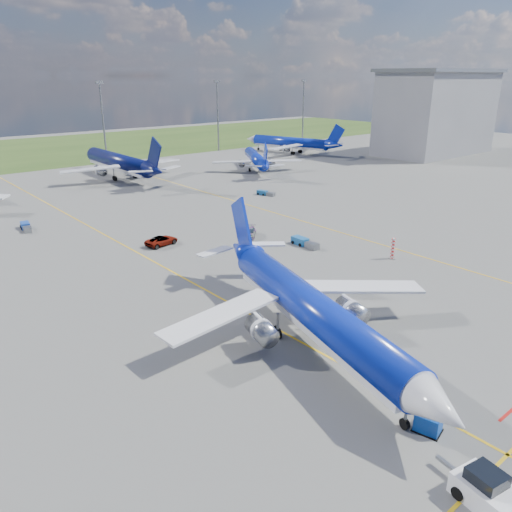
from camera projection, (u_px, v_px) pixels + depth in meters
ground at (299, 341)px, 47.91m from camera, size 400.00×400.00×0.00m
taxiway_lines at (157, 262)px, 68.00m from camera, size 60.25×160.00×0.02m
floodlight_masts at (29, 123)px, 129.04m from camera, size 202.20×0.50×22.70m
terminal_building at (437, 112)px, 159.10m from camera, size 42.00×22.00×26.00m
warning_post at (393, 249)px, 68.85m from camera, size 0.50×0.50×3.00m
bg_jet_n at (120, 178)px, 124.73m from camera, size 33.23×43.43×11.31m
bg_jet_ne at (256, 170)px, 135.07m from camera, size 39.06×41.79×8.76m
bg_jet_ene at (290, 153)px, 164.19m from camera, size 37.83×44.06×9.88m
main_airliner at (312, 344)px, 47.27m from camera, size 39.66×46.19×10.35m
pushback_tug at (492, 495)px, 29.12m from camera, size 3.19×6.62×2.20m
uld_container at (428, 423)px, 35.53m from camera, size 1.75×2.01×1.38m
service_car_b at (162, 241)px, 74.75m from camera, size 5.46×3.16×1.43m
service_car_c at (249, 233)px, 78.60m from camera, size 4.81×4.85×1.41m
baggage_tug_w at (304, 243)px, 74.48m from camera, size 1.51×4.98×1.11m
baggage_tug_c at (26, 227)px, 82.37m from camera, size 1.92×4.69×1.02m
baggage_tug_e at (265, 193)px, 106.15m from camera, size 2.07×4.31×0.94m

